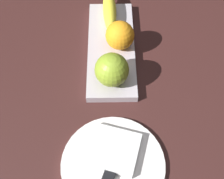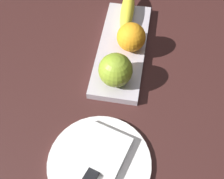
# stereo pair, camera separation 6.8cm
# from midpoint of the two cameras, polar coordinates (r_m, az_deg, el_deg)

# --- Properties ---
(ground_plane) EXTENTS (2.40, 2.40, 0.00)m
(ground_plane) POSITION_cam_midpoint_polar(r_m,az_deg,el_deg) (0.83, 7.15, 8.45)
(ground_plane) COLOR #391C1A
(fruit_tray) EXTENTS (0.33, 0.12, 0.02)m
(fruit_tray) POSITION_cam_midpoint_polar(r_m,az_deg,el_deg) (0.81, 4.37, 7.69)
(fruit_tray) COLOR #BAB0BA
(fruit_tray) RESTS_ON ground_plane
(apple) EXTENTS (0.08, 0.08, 0.08)m
(apple) POSITION_cam_midpoint_polar(r_m,az_deg,el_deg) (0.70, 3.47, 3.57)
(apple) COLOR #86A42A
(apple) RESTS_ON fruit_tray
(banana) EXTENTS (0.18, 0.04, 0.04)m
(banana) POSITION_cam_midpoint_polar(r_m,az_deg,el_deg) (0.87, 5.30, 14.78)
(banana) COLOR yellow
(banana) RESTS_ON fruit_tray
(orange_near_apple) EXTENTS (0.08, 0.08, 0.08)m
(orange_near_apple) POSITION_cam_midpoint_polar(r_m,az_deg,el_deg) (0.77, 6.28, 9.84)
(orange_near_apple) COLOR orange
(orange_near_apple) RESTS_ON fruit_tray
(dinner_plate) EXTENTS (0.22, 0.22, 0.01)m
(dinner_plate) POSITION_cam_midpoint_polar(r_m,az_deg,el_deg) (0.65, 0.60, -14.30)
(dinner_plate) COLOR white
(dinner_plate) RESTS_ON ground_plane
(folded_napkin) EXTENTS (0.12, 0.13, 0.02)m
(folded_napkin) POSITION_cam_midpoint_polar(r_m,az_deg,el_deg) (0.64, 1.02, -11.61)
(folded_napkin) COLOR white
(folded_napkin) RESTS_ON dinner_plate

